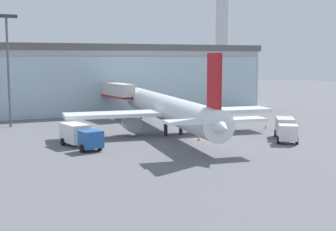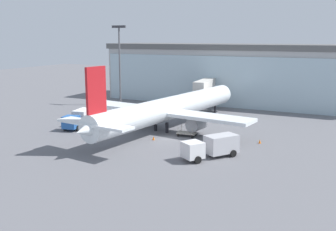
# 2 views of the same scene
# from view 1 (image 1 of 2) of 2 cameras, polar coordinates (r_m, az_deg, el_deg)

# --- Properties ---
(ground) EXTENTS (240.00, 240.00, 0.00)m
(ground) POSITION_cam_1_polar(r_m,az_deg,el_deg) (61.43, 4.53, -2.76)
(ground) COLOR slate
(terminal_building) EXTENTS (60.46, 15.10, 12.94)m
(terminal_building) POSITION_cam_1_polar(r_m,az_deg,el_deg) (93.34, -6.61, 4.61)
(terminal_building) COLOR #ABABAB
(terminal_building) RESTS_ON ground
(jet_bridge) EXTENTS (3.30, 12.50, 6.03)m
(jet_bridge) POSITION_cam_1_polar(r_m,az_deg,el_deg) (82.75, -6.65, 3.01)
(jet_bridge) COLOR beige
(jet_bridge) RESTS_ON ground
(control_tower) EXTENTS (8.71, 8.71, 36.57)m
(control_tower) POSITION_cam_1_polar(r_m,az_deg,el_deg) (151.09, 6.67, 11.68)
(control_tower) COLOR silver
(control_tower) RESTS_ON ground
(apron_light_mast) EXTENTS (3.20, 0.40, 16.79)m
(apron_light_mast) POSITION_cam_1_polar(r_m,az_deg,el_deg) (74.21, -18.94, 6.42)
(apron_light_mast) COLOR #59595E
(apron_light_mast) RESTS_ON ground
(airplane) EXTENTS (29.02, 40.00, 10.97)m
(airplane) POSITION_cam_1_polar(r_m,az_deg,el_deg) (64.72, 0.07, 0.75)
(airplane) COLOR white
(airplane) RESTS_ON ground
(catering_truck) EXTENTS (3.58, 7.58, 2.65)m
(catering_truck) POSITION_cam_1_polar(r_m,az_deg,el_deg) (55.68, -10.71, -2.36)
(catering_truck) COLOR #2659A5
(catering_truck) RESTS_ON ground
(fuel_truck) EXTENTS (5.97, 7.25, 2.65)m
(fuel_truck) POSITION_cam_1_polar(r_m,az_deg,el_deg) (61.60, 14.17, -1.54)
(fuel_truck) COLOR silver
(fuel_truck) RESTS_ON ground
(baggage_cart) EXTENTS (2.87, 1.72, 1.50)m
(baggage_cart) POSITION_cam_1_polar(r_m,az_deg,el_deg) (64.53, 4.72, -1.83)
(baggage_cart) COLOR #9E998C
(baggage_cart) RESTS_ON ground
(safety_cone_nose) EXTENTS (0.36, 0.36, 0.55)m
(safety_cone_nose) POSITION_cam_1_polar(r_m,az_deg,el_deg) (59.45, 3.78, -2.82)
(safety_cone_nose) COLOR orange
(safety_cone_nose) RESTS_ON ground
(safety_cone_wingtip) EXTENTS (0.36, 0.36, 0.55)m
(safety_cone_wingtip) POSITION_cam_1_polar(r_m,az_deg,el_deg) (71.11, 11.82, -1.31)
(safety_cone_wingtip) COLOR orange
(safety_cone_wingtip) RESTS_ON ground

